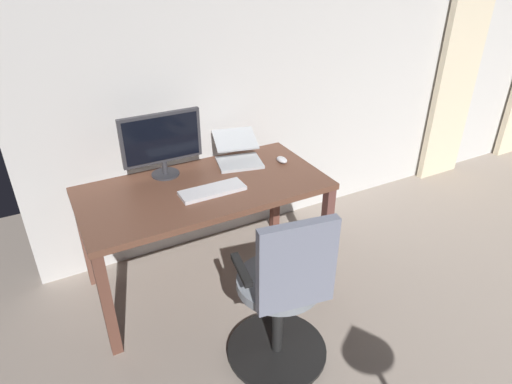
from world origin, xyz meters
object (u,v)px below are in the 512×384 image
Objects in this scene: desk at (205,198)px; computer_keyboard at (212,191)px; computer_monitor at (162,141)px; laptop at (238,154)px; office_chair at (283,299)px; computer_mouse at (282,160)px.

desk is 0.14m from computer_keyboard.
computer_monitor reaches higher than laptop.
desk is 3.82× the size of computer_keyboard.
office_chair is 2.55× the size of computer_keyboard.
office_chair is (-0.07, 0.86, -0.17)m from desk.
office_chair is 10.16× the size of computer_mouse.
laptop is 4.07× the size of computer_mouse.
laptop is 0.31m from computer_mouse.
computer_keyboard is (0.05, -0.75, 0.27)m from office_chair.
computer_mouse is at bearing 68.91° from office_chair.
desk is at bearing -81.76° from computer_keyboard.
laptop is at bearing 84.74° from office_chair.
desk is 0.88m from office_chair.
office_chair is at bearing 101.59° from computer_monitor.
computer_monitor reaches higher than desk.
laptop is (-0.34, -0.22, 0.14)m from desk.
computer_mouse is (-0.60, -0.06, 0.10)m from desk.
computer_monitor reaches higher than computer_keyboard.
computer_monitor is 1.29× the size of computer_keyboard.
office_chair is at bearing 93.90° from computer_keyboard.
computer_mouse is at bearing -173.90° from desk.
office_chair is 1.98× the size of computer_monitor.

